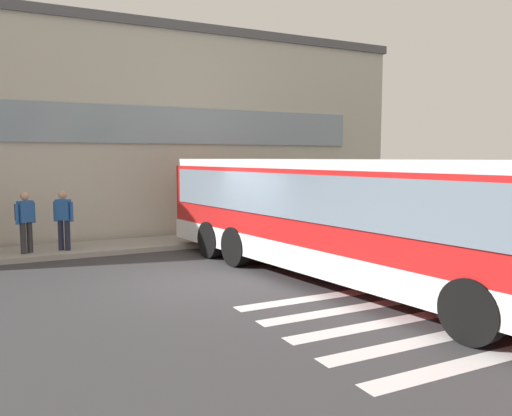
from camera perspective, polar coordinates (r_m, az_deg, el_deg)
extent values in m
cube|color=#353538|center=(11.60, -6.25, -8.08)|extent=(80.00, 90.00, 0.02)
cube|color=silver|center=(7.97, 24.91, -14.95)|extent=(4.40, 0.36, 0.01)
cube|color=silver|center=(8.51, 20.03, -13.42)|extent=(4.40, 0.36, 0.01)
cube|color=silver|center=(9.12, 15.82, -12.01)|extent=(4.40, 0.36, 0.01)
cube|color=silver|center=(9.77, 12.18, -10.72)|extent=(4.40, 0.36, 0.01)
cube|color=silver|center=(10.45, 9.03, -9.57)|extent=(4.40, 0.36, 0.01)
cube|color=beige|center=(22.91, -17.06, 7.23)|extent=(20.44, 12.00, 6.93)
cube|color=#56565B|center=(23.30, -17.32, 16.14)|extent=(20.64, 12.20, 0.30)
cube|color=#8C9EAD|center=(17.27, -10.29, 9.10)|extent=(14.44, 0.10, 1.20)
cube|color=#9E9B93|center=(16.07, -12.30, -4.00)|extent=(24.44, 2.00, 0.15)
cube|color=red|center=(11.44, 9.61, -1.00)|extent=(4.00, 11.78, 2.15)
cube|color=silver|center=(11.56, 9.55, -4.95)|extent=(4.05, 11.83, 0.55)
cube|color=silver|center=(11.37, 9.71, 4.89)|extent=(3.88, 11.57, 0.20)
cube|color=slate|center=(12.53, 12.99, 1.80)|extent=(1.36, 10.27, 0.95)
cube|color=slate|center=(10.78, 3.57, 1.33)|extent=(1.36, 10.27, 0.95)
cylinder|color=black|center=(8.23, 23.08, -10.59)|extent=(0.43, 1.03, 1.00)
cylinder|color=black|center=(14.25, 5.80, -3.40)|extent=(0.43, 1.03, 1.00)
cylinder|color=black|center=(12.88, -2.27, -4.34)|extent=(0.43, 1.03, 1.00)
cylinder|color=black|center=(15.25, 2.66, -2.78)|extent=(0.43, 1.03, 1.00)
cylinder|color=black|center=(13.99, -5.09, -3.56)|extent=(0.43, 1.03, 1.00)
cylinder|color=#2D2D33|center=(15.20, -24.01, -3.01)|extent=(0.15, 0.15, 0.85)
cylinder|color=#2D2D33|center=(15.08, -24.63, -3.10)|extent=(0.15, 0.15, 0.85)
cube|color=#2659A5|center=(15.05, -24.43, -0.36)|extent=(0.44, 0.39, 0.58)
sphere|color=tan|center=(15.02, -24.49, 1.23)|extent=(0.23, 0.23, 0.23)
cylinder|color=#2659A5|center=(15.20, -23.65, -0.47)|extent=(0.09, 0.09, 0.55)
cylinder|color=#2659A5|center=(14.92, -25.21, -0.64)|extent=(0.09, 0.09, 0.55)
cube|color=black|center=(15.19, -24.79, -0.40)|extent=(0.35, 0.31, 0.44)
cylinder|color=#1E2338|center=(15.18, -20.36, -2.88)|extent=(0.15, 0.15, 0.85)
cylinder|color=#1E2338|center=(15.28, -21.01, -2.85)|extent=(0.15, 0.15, 0.85)
cube|color=#2659A5|center=(15.15, -20.78, -0.19)|extent=(0.44, 0.40, 0.58)
sphere|color=tan|center=(15.11, -20.84, 1.39)|extent=(0.23, 0.23, 0.23)
cylinder|color=#2659A5|center=(15.03, -19.96, -0.40)|extent=(0.09, 0.09, 0.55)
cylinder|color=#2659A5|center=(15.28, -21.59, -0.36)|extent=(0.09, 0.09, 0.55)
cylinder|color=yellow|center=(16.38, 2.38, -2.37)|extent=(0.18, 0.18, 0.90)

